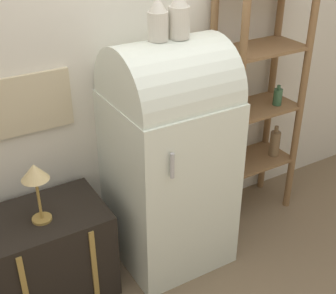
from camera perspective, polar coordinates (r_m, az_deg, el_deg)
The scene contains 8 objects.
ground_plane at distance 3.18m, azimuth 2.19°, elevation -14.64°, with size 12.00×12.00×0.00m, color #7A664C.
wall_back at distance 2.92m, azimuth -3.64°, elevation 12.21°, with size 7.00×0.09×2.70m.
refrigerator at distance 2.87m, azimuth 0.07°, elevation -0.70°, with size 0.67×0.68×1.48m.
suitcase_trunk at distance 2.93m, azimuth -14.50°, elevation -12.58°, with size 0.71×0.50×0.58m.
shelf_unit at distance 3.32m, azimuth 10.80°, elevation 6.06°, with size 0.61×0.36×1.71m.
vase_left at distance 2.54m, azimuth -1.25°, elevation 15.22°, with size 0.11×0.11×0.23m.
vase_center at distance 2.59m, azimuth 1.37°, elevation 15.74°, with size 0.12×0.12×0.26m.
desk_lamp at distance 2.56m, azimuth -15.89°, elevation -3.52°, with size 0.15×0.15×0.36m.
Camera 1 is at (-1.27, -1.92, 2.19)m, focal length 50.00 mm.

